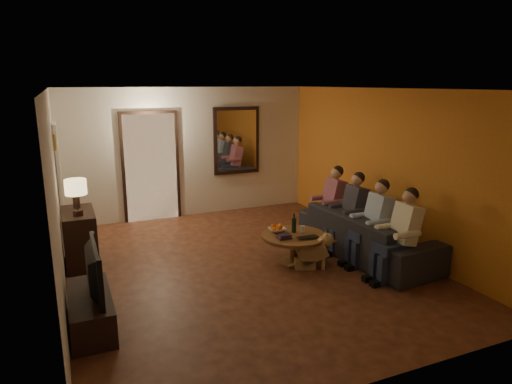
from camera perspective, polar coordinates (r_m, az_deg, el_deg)
name	(u,v)px	position (r m, az deg, el deg)	size (l,w,h in m)	color
floor	(246,266)	(6.95, -1.31, -9.22)	(5.00, 6.00, 0.01)	#3E1D10
ceiling	(245,89)	(6.40, -1.44, 12.76)	(5.00, 6.00, 0.01)	white
back_wall	(190,153)	(9.36, -8.28, 4.88)	(5.00, 0.02, 2.60)	beige
front_wall	(377,250)	(4.03, 14.88, -7.05)	(5.00, 0.02, 2.60)	beige
left_wall	(56,199)	(6.10, -23.70, -0.76)	(0.02, 6.00, 2.60)	beige
right_wall	(386,169)	(7.82, 15.90, 2.80)	(0.02, 6.00, 2.60)	beige
orange_accent	(385,169)	(7.81, 15.85, 2.80)	(0.01, 6.00, 2.60)	orange
kitchen_doorway	(151,168)	(9.21, -13.00, 2.96)	(1.00, 0.06, 2.10)	#FFE0A5
door_trim	(151,168)	(9.20, -12.99, 2.95)	(1.12, 0.04, 2.22)	black
fridge_glimpse	(164,174)	(9.29, -11.44, 2.18)	(0.45, 0.03, 1.70)	silver
mirror_frame	(237,141)	(9.60, -2.45, 6.43)	(1.00, 0.05, 1.40)	black
mirror_glass	(237,141)	(9.57, -2.39, 6.41)	(0.86, 0.02, 1.26)	white
white_door	(60,183)	(8.41, -23.29, 0.99)	(0.06, 0.85, 2.04)	white
framed_art	(54,141)	(7.29, -23.90, 5.80)	(0.03, 0.28, 0.24)	#B28C33
art_canvas	(55,141)	(7.29, -23.79, 5.81)	(0.01, 0.22, 0.18)	brown
dresser	(80,238)	(7.36, -21.13, -5.39)	(0.45, 0.93, 0.83)	black
table_lamp	(77,197)	(6.96, -21.52, -0.61)	(0.30, 0.30, 0.54)	beige
flower_vase	(76,194)	(7.40, -21.62, -0.22)	(0.14, 0.14, 0.44)	red
tv_stand	(91,311)	(5.59, -19.95, -13.81)	(0.45, 1.17, 0.39)	black
tv	(87,271)	(5.39, -20.37, -9.21)	(0.13, 1.00, 0.58)	black
sofa	(366,234)	(7.42, 13.63, -5.14)	(0.96, 2.46, 0.72)	black
person_a	(401,238)	(6.62, 17.70, -5.49)	(0.60, 0.40, 1.20)	tan
person_b	(374,226)	(7.06, 14.53, -4.10)	(0.60, 0.40, 1.20)	tan
person_c	(351,215)	(7.52, 11.76, -2.86)	(0.60, 0.40, 1.20)	tan
person_d	(331,206)	(8.00, 9.31, -1.76)	(0.60, 0.40, 1.20)	tan
dog	(312,250)	(6.81, 7.02, -7.25)	(0.56, 0.24, 0.56)	#956D45
coffee_table	(294,249)	(7.01, 4.73, -7.07)	(0.99, 0.99, 0.45)	brown
bowl	(277,230)	(7.03, 2.63, -4.75)	(0.26, 0.26, 0.06)	white
oranges	(277,226)	(7.01, 2.64, -4.22)	(0.20, 0.20, 0.08)	#DF5C12
wine_bottle	(294,223)	(6.99, 4.77, -3.83)	(0.07, 0.07, 0.31)	black
wine_glass	(303,229)	(7.04, 5.88, -4.62)	(0.06, 0.06, 0.10)	silver
book_stack	(284,236)	(6.74, 3.51, -5.54)	(0.20, 0.15, 0.07)	black
laptop	(309,239)	(6.75, 6.64, -5.80)	(0.33, 0.21, 0.03)	black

